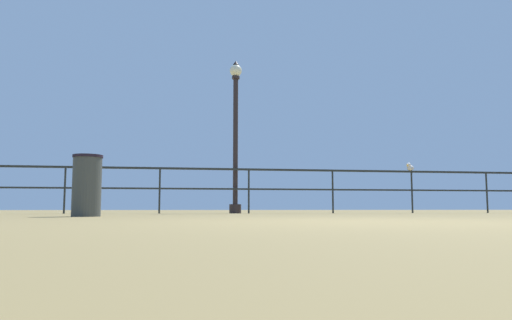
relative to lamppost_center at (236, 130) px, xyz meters
The scene contains 5 objects.
ground_plane 7.76m from the lamppost_center, 87.66° to the right, with size 60.00×60.00×0.00m, color olive.
pier_railing 1.31m from the lamppost_center, 31.37° to the right, with size 25.39×0.05×1.08m.
lamppost_center is the anchor object (origin of this frame).
seagull_on_rail 4.58m from the lamppost_center, ahead, with size 0.34×0.31×0.19m.
trash_bin 5.28m from the lamppost_center, 122.82° to the right, with size 0.44×0.44×0.91m.
Camera 1 is at (-1.73, -4.14, 0.12)m, focal length 33.61 mm.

